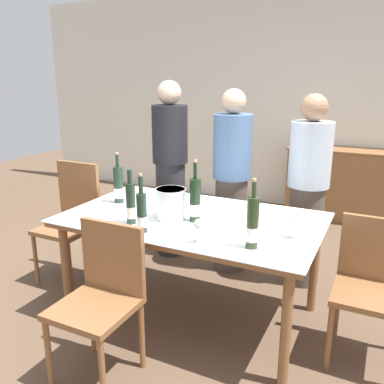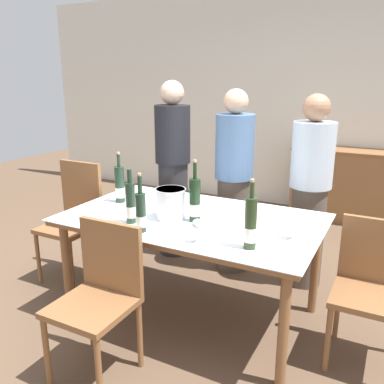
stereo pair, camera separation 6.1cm
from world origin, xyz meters
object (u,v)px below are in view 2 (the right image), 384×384
(chair_left_end, at_px, (75,213))
(person_host, at_px, (173,170))
(ice_bucket, at_px, (171,203))
(chair_near_front, at_px, (101,289))
(wine_bottle_0, at_px, (141,213))
(wine_bottle_2, at_px, (195,201))
(wine_glass_2, at_px, (180,194))
(person_guest_left, at_px, (234,183))
(dining_table, at_px, (192,226))
(wine_bottle_1, at_px, (251,225))
(person_guest_right, at_px, (310,194))
(sideboard_cabinet, at_px, (347,185))
(wine_glass_0, at_px, (293,222))
(chair_right_end, at_px, (372,282))
(wine_bottle_4, at_px, (120,185))
(wine_bottle_3, at_px, (131,204))
(wine_glass_1, at_px, (198,226))

(chair_left_end, height_order, person_host, person_host)
(ice_bucket, height_order, chair_near_front, ice_bucket)
(wine_bottle_0, relative_size, wine_bottle_2, 0.90)
(wine_glass_2, xyz_separation_m, person_guest_left, (0.15, 0.70, -0.06))
(dining_table, height_order, wine_bottle_1, wine_bottle_1)
(person_guest_right, bearing_deg, chair_near_front, -116.86)
(dining_table, height_order, wine_bottle_2, wine_bottle_2)
(chair_near_front, height_order, person_guest_left, person_guest_left)
(wine_bottle_2, distance_m, person_guest_right, 1.09)
(sideboard_cabinet, xyz_separation_m, wine_glass_0, (0.01, -2.79, 0.43))
(wine_glass_0, bearing_deg, person_guest_left, 129.09)
(chair_right_end, bearing_deg, person_guest_left, 147.84)
(wine_bottle_2, distance_m, chair_near_front, 0.82)
(dining_table, distance_m, person_host, 1.12)
(ice_bucket, distance_m, wine_bottle_4, 0.56)
(wine_bottle_2, bearing_deg, wine_glass_2, 138.16)
(wine_bottle_0, xyz_separation_m, chair_left_end, (-1.02, 0.48, -0.31))
(chair_right_end, bearing_deg, wine_bottle_0, -160.54)
(dining_table, relative_size, wine_glass_2, 11.35)
(dining_table, relative_size, chair_right_end, 2.02)
(wine_bottle_3, bearing_deg, person_host, 106.92)
(wine_bottle_2, bearing_deg, chair_left_end, 172.71)
(dining_table, height_order, chair_right_end, chair_right_end)
(ice_bucket, xyz_separation_m, person_host, (-0.55, 0.98, -0.03))
(wine_bottle_1, bearing_deg, wine_glass_0, 53.40)
(wine_bottle_0, bearing_deg, chair_left_end, 154.72)
(sideboard_cabinet, height_order, wine_bottle_2, wine_bottle_2)
(chair_right_end, distance_m, chair_left_end, 2.35)
(person_guest_left, bearing_deg, chair_right_end, -32.16)
(chair_near_front, height_order, person_guest_right, person_guest_right)
(ice_bucket, bearing_deg, chair_near_front, -96.68)
(wine_bottle_1, distance_m, wine_glass_0, 0.31)
(wine_bottle_1, xyz_separation_m, wine_bottle_2, (-0.48, 0.26, -0.00))
(wine_bottle_0, bearing_deg, wine_bottle_1, 5.53)
(wine_bottle_4, height_order, chair_left_end, wine_bottle_4)
(chair_right_end, bearing_deg, dining_table, -176.03)
(wine_glass_2, xyz_separation_m, chair_near_front, (-0.02, -0.90, -0.34))
(wine_bottle_0, relative_size, wine_bottle_3, 1.03)
(wine_bottle_3, height_order, person_guest_left, person_guest_left)
(wine_bottle_2, height_order, person_guest_left, person_guest_left)
(ice_bucket, distance_m, chair_left_end, 1.12)
(wine_bottle_2, relative_size, wine_glass_2, 2.71)
(wine_glass_1, bearing_deg, chair_near_front, -139.47)
(person_guest_left, bearing_deg, wine_bottle_2, -84.91)
(chair_near_front, xyz_separation_m, person_host, (-0.47, 1.65, 0.32))
(sideboard_cabinet, relative_size, wine_bottle_0, 3.45)
(chair_left_end, bearing_deg, chair_near_front, -40.91)
(sideboard_cabinet, relative_size, wine_glass_2, 8.37)
(wine_bottle_2, bearing_deg, sideboard_cabinet, 76.86)
(chair_left_end, bearing_deg, dining_table, -4.49)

